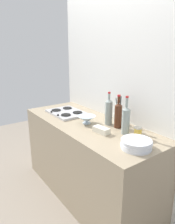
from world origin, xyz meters
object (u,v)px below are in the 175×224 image
Objects in this scene: stovetop_hob at (67,112)px; wine_bottle_mid_right at (118,115)px; plate_stack at (136,144)px; utensil_crock at (118,118)px; condiment_jar_front at (138,132)px; mixing_bowl at (87,119)px; butter_dish at (101,130)px; wine_bottle_mid_left at (126,120)px; wine_bottle_leftmost at (109,112)px.

wine_bottle_mid_right reaches higher than stovetop_hob.
plate_stack is 0.83× the size of utensil_crock.
wine_bottle_mid_right is at bearing -42.91° from utensil_crock.
condiment_jar_front is (-0.14, 0.18, 0.01)m from plate_stack.
utensil_crock is at bearing 22.73° from stovetop_hob.
butter_dish is (0.30, -0.04, -0.02)m from mixing_bowl.
condiment_jar_front is at bearing 13.16° from wine_bottle_mid_left.
wine_bottle_mid_left is at bearing 16.13° from mixing_bowl.
stovetop_hob is 1.43× the size of wine_bottle_mid_right.
utensil_crock reaches higher than plate_stack.
wine_bottle_leftmost is 0.96× the size of wine_bottle_mid_left.
wine_bottle_mid_right is (-0.16, 0.06, -0.00)m from wine_bottle_mid_left.
butter_dish is at bearing -7.94° from mixing_bowl.
wine_bottle_mid_right is at bearing 32.91° from mixing_bowl.
wine_bottle_leftmost is at bearing 15.41° from stovetop_hob.
wine_bottle_leftmost reaches higher than mixing_bowl.
mixing_bowl is at bearing -125.43° from utensil_crock.
wine_bottle_leftmost is 1.14× the size of utensil_crock.
wine_bottle_mid_left is 0.30m from utensil_crock.
wine_bottle_mid_left is (0.89, 0.12, 0.13)m from stovetop_hob.
condiment_jar_front is (0.28, 0.20, 0.02)m from butter_dish.
stovetop_hob is 0.91m from wine_bottle_mid_left.
butter_dish is (0.14, -0.21, -0.11)m from wine_bottle_leftmost.
butter_dish is at bearing -71.73° from utensil_crock.
wine_bottle_mid_right is at bearing 92.62° from butter_dish.
stovetop_hob is 2.46× the size of mixing_bowl.
stovetop_hob is 2.88× the size of butter_dish.
wine_bottle_leftmost is 2.07× the size of butter_dish.
utensil_crock is (-0.09, 0.09, -0.07)m from wine_bottle_mid_right.
wine_bottle_mid_right is 1.72× the size of mixing_bowl.
wine_bottle_mid_left reaches higher than condiment_jar_front.
utensil_crock reaches higher than condiment_jar_front.
butter_dish is (0.01, -0.23, -0.11)m from wine_bottle_mid_right.
condiment_jar_front is (0.29, -0.03, -0.09)m from wine_bottle_mid_right.
wine_bottle_mid_left is 1.19× the size of utensil_crock.
wine_bottle_mid_left is at bearing -8.42° from wine_bottle_leftmost.
wine_bottle_mid_left is at bearing 7.84° from stovetop_hob.
utensil_crock is at bearing 137.09° from wine_bottle_mid_right.
plate_stack is 0.49m from wine_bottle_mid_right.
wine_bottle_leftmost is 0.43m from condiment_jar_front.
wine_bottle_mid_left reaches higher than butter_dish.
wine_bottle_leftmost is 0.25m from mixing_bowl.
wine_bottle_mid_right is 0.35m from mixing_bowl.
plate_stack is 0.23m from condiment_jar_front.
mixing_bowl reaches higher than butter_dish.
wine_bottle_leftmost is (0.60, 0.17, 0.13)m from stovetop_hob.
wine_bottle_mid_left reaches higher than mixing_bowl.
plate_stack reaches higher than stovetop_hob.
condiment_jar_front is at bearing 35.92° from butter_dish.
mixing_bowl is (-0.16, -0.17, -0.10)m from wine_bottle_leftmost.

